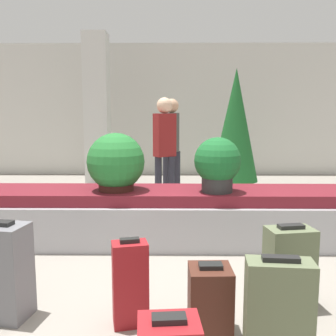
{
  "coord_description": "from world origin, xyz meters",
  "views": [
    {
      "loc": [
        0.05,
        -2.91,
        1.46
      ],
      "look_at": [
        0.0,
        1.34,
        0.87
      ],
      "focal_mm": 40.0,
      "sensor_mm": 36.0,
      "label": 1
    }
  ],
  "objects_px": {
    "suitcase_1": "(130,283)",
    "pillar": "(97,109)",
    "suitcase_4": "(278,311)",
    "suitcase_5": "(289,268)",
    "decorated_tree": "(235,125)",
    "potted_plant_0": "(217,164)",
    "suitcase_0": "(210,301)",
    "traveler_0": "(172,139)",
    "potted_plant_1": "(116,163)",
    "suitcase_2": "(0,271)",
    "traveler_1": "(165,143)"
  },
  "relations": [
    {
      "from": "potted_plant_1",
      "to": "suitcase_2",
      "type": "bearing_deg",
      "value": -110.26
    },
    {
      "from": "pillar",
      "to": "suitcase_1",
      "type": "height_order",
      "value": "pillar"
    },
    {
      "from": "pillar",
      "to": "traveler_1",
      "type": "relative_size",
      "value": 1.84
    },
    {
      "from": "pillar",
      "to": "suitcase_5",
      "type": "height_order",
      "value": "pillar"
    },
    {
      "from": "suitcase_0",
      "to": "traveler_1",
      "type": "xyz_separation_m",
      "value": [
        -0.37,
        3.44,
        0.81
      ]
    },
    {
      "from": "suitcase_2",
      "to": "decorated_tree",
      "type": "xyz_separation_m",
      "value": [
        2.47,
        4.81,
        0.93
      ]
    },
    {
      "from": "pillar",
      "to": "suitcase_2",
      "type": "relative_size",
      "value": 4.42
    },
    {
      "from": "suitcase_0",
      "to": "suitcase_5",
      "type": "bearing_deg",
      "value": 28.33
    },
    {
      "from": "suitcase_1",
      "to": "traveler_1",
      "type": "relative_size",
      "value": 0.36
    },
    {
      "from": "suitcase_1",
      "to": "decorated_tree",
      "type": "distance_m",
      "value": 5.22
    },
    {
      "from": "suitcase_5",
      "to": "potted_plant_1",
      "type": "relative_size",
      "value": 1.0
    },
    {
      "from": "traveler_1",
      "to": "traveler_0",
      "type": "bearing_deg",
      "value": -130.72
    },
    {
      "from": "potted_plant_0",
      "to": "suitcase_5",
      "type": "bearing_deg",
      "value": -74.29
    },
    {
      "from": "suitcase_0",
      "to": "traveler_0",
      "type": "distance_m",
      "value": 4.32
    },
    {
      "from": "pillar",
      "to": "suitcase_4",
      "type": "bearing_deg",
      "value": -69.61
    },
    {
      "from": "potted_plant_1",
      "to": "traveler_0",
      "type": "distance_m",
      "value": 2.48
    },
    {
      "from": "suitcase_4",
      "to": "potted_plant_0",
      "type": "relative_size",
      "value": 1.07
    },
    {
      "from": "suitcase_1",
      "to": "suitcase_2",
      "type": "xyz_separation_m",
      "value": [
        -0.95,
        0.09,
        0.05
      ]
    },
    {
      "from": "pillar",
      "to": "suitcase_1",
      "type": "xyz_separation_m",
      "value": [
        1.33,
        -5.68,
        -1.3
      ]
    },
    {
      "from": "suitcase_1",
      "to": "suitcase_2",
      "type": "distance_m",
      "value": 0.95
    },
    {
      "from": "suitcase_2",
      "to": "suitcase_4",
      "type": "xyz_separation_m",
      "value": [
        1.87,
        -0.48,
        -0.03
      ]
    },
    {
      "from": "suitcase_4",
      "to": "decorated_tree",
      "type": "distance_m",
      "value": 5.41
    },
    {
      "from": "suitcase_0",
      "to": "traveler_0",
      "type": "bearing_deg",
      "value": 91.71
    },
    {
      "from": "pillar",
      "to": "suitcase_4",
      "type": "relative_size",
      "value": 4.87
    },
    {
      "from": "suitcase_4",
      "to": "decorated_tree",
      "type": "height_order",
      "value": "decorated_tree"
    },
    {
      "from": "potted_plant_0",
      "to": "potted_plant_1",
      "type": "height_order",
      "value": "potted_plant_1"
    },
    {
      "from": "suitcase_4",
      "to": "suitcase_5",
      "type": "height_order",
      "value": "suitcase_4"
    },
    {
      "from": "pillar",
      "to": "decorated_tree",
      "type": "height_order",
      "value": "pillar"
    },
    {
      "from": "potted_plant_1",
      "to": "decorated_tree",
      "type": "height_order",
      "value": "decorated_tree"
    },
    {
      "from": "suitcase_0",
      "to": "suitcase_1",
      "type": "relative_size",
      "value": 0.79
    },
    {
      "from": "suitcase_0",
      "to": "suitcase_2",
      "type": "relative_size",
      "value": 0.69
    },
    {
      "from": "pillar",
      "to": "suitcase_4",
      "type": "xyz_separation_m",
      "value": [
        2.26,
        -6.07,
        -1.28
      ]
    },
    {
      "from": "suitcase_0",
      "to": "potted_plant_1",
      "type": "relative_size",
      "value": 0.76
    },
    {
      "from": "pillar",
      "to": "suitcase_4",
      "type": "height_order",
      "value": "pillar"
    },
    {
      "from": "suitcase_0",
      "to": "potted_plant_1",
      "type": "xyz_separation_m",
      "value": [
        -0.89,
        1.84,
        0.69
      ]
    },
    {
      "from": "pillar",
      "to": "potted_plant_1",
      "type": "height_order",
      "value": "pillar"
    },
    {
      "from": "pillar",
      "to": "decorated_tree",
      "type": "relative_size",
      "value": 1.35
    },
    {
      "from": "suitcase_1",
      "to": "suitcase_5",
      "type": "relative_size",
      "value": 0.96
    },
    {
      "from": "pillar",
      "to": "potted_plant_1",
      "type": "relative_size",
      "value": 4.87
    },
    {
      "from": "suitcase_0",
      "to": "traveler_0",
      "type": "relative_size",
      "value": 0.28
    },
    {
      "from": "potted_plant_0",
      "to": "decorated_tree",
      "type": "distance_m",
      "value": 3.35
    },
    {
      "from": "suitcase_1",
      "to": "suitcase_5",
      "type": "distance_m",
      "value": 1.21
    },
    {
      "from": "potted_plant_0",
      "to": "traveler_0",
      "type": "height_order",
      "value": "traveler_0"
    },
    {
      "from": "suitcase_2",
      "to": "traveler_0",
      "type": "relative_size",
      "value": 0.41
    },
    {
      "from": "suitcase_1",
      "to": "suitcase_5",
      "type": "height_order",
      "value": "suitcase_5"
    },
    {
      "from": "suitcase_0",
      "to": "suitcase_5",
      "type": "relative_size",
      "value": 0.76
    },
    {
      "from": "suitcase_4",
      "to": "suitcase_1",
      "type": "bearing_deg",
      "value": 161.82
    },
    {
      "from": "suitcase_1",
      "to": "pillar",
      "type": "bearing_deg",
      "value": 90.31
    },
    {
      "from": "suitcase_2",
      "to": "potted_plant_0",
      "type": "distance_m",
      "value": 2.41
    },
    {
      "from": "suitcase_1",
      "to": "traveler_0",
      "type": "bearing_deg",
      "value": 73.22
    }
  ]
}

